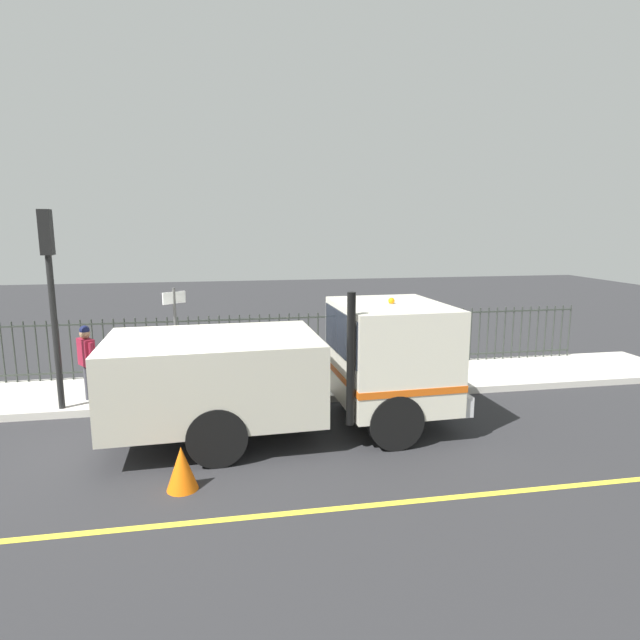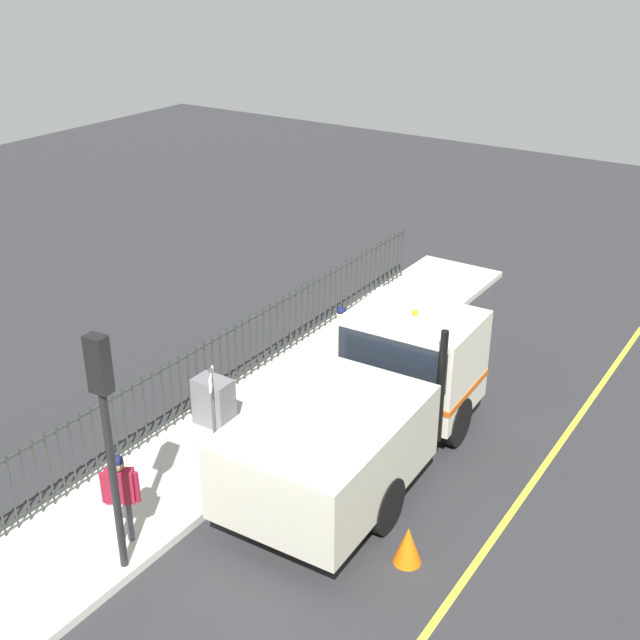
# 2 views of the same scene
# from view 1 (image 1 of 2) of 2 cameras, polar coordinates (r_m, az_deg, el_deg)

# --- Properties ---
(ground_plane) EXTENTS (55.27, 55.27, 0.00)m
(ground_plane) POSITION_cam_1_polar(r_m,az_deg,el_deg) (9.61, -17.72, -13.11)
(ground_plane) COLOR #2B2B2D
(ground_plane) RESTS_ON ground
(sidewalk_slab) EXTENTS (2.41, 25.12, 0.15)m
(sidewalk_slab) POSITION_cam_1_polar(r_m,az_deg,el_deg) (12.29, -16.03, -7.47)
(sidewalk_slab) COLOR beige
(sidewalk_slab) RESTS_ON ground
(lane_marking) EXTENTS (0.12, 22.61, 0.01)m
(lane_marking) POSITION_cam_1_polar(r_m,az_deg,el_deg) (7.40, -20.31, -20.69)
(lane_marking) COLOR yellow
(lane_marking) RESTS_ON ground
(work_truck) EXTENTS (2.64, 6.28, 2.70)m
(work_truck) POSITION_cam_1_polar(r_m,az_deg,el_deg) (9.45, -1.30, -4.68)
(work_truck) COLOR silver
(work_truck) RESTS_ON ground
(worker_standing) EXTENTS (0.39, 0.57, 1.68)m
(worker_standing) POSITION_cam_1_polar(r_m,az_deg,el_deg) (11.85, 7.07, -2.26)
(worker_standing) COLOR #264C99
(worker_standing) RESTS_ON sidewalk_slab
(pedestrian_distant) EXTENTS (0.51, 0.42, 1.59)m
(pedestrian_distant) POSITION_cam_1_polar(r_m,az_deg,el_deg) (11.72, -24.23, -3.51)
(pedestrian_distant) COLOR maroon
(pedestrian_distant) RESTS_ON sidewalk_slab
(iron_fence) EXTENTS (0.04, 21.39, 1.43)m
(iron_fence) POSITION_cam_1_polar(r_m,az_deg,el_deg) (13.11, -15.76, -2.72)
(iron_fence) COLOR #2D332D
(iron_fence) RESTS_ON sidewalk_slab
(traffic_light_near) EXTENTS (0.32, 0.24, 3.89)m
(traffic_light_near) POSITION_cam_1_polar(r_m,az_deg,el_deg) (11.19, -27.54, 4.93)
(traffic_light_near) COLOR black
(traffic_light_near) RESTS_ON sidewalk_slab
(utility_cabinet) EXTENTS (0.74, 0.48, 0.97)m
(utility_cabinet) POSITION_cam_1_polar(r_m,az_deg,el_deg) (12.52, -7.48, -4.15)
(utility_cabinet) COLOR slate
(utility_cabinet) RESTS_ON sidewalk_slab
(traffic_cone) EXTENTS (0.45, 0.45, 0.65)m
(traffic_cone) POSITION_cam_1_polar(r_m,az_deg,el_deg) (7.98, -14.92, -15.43)
(traffic_cone) COLOR orange
(traffic_cone) RESTS_ON ground
(street_sign) EXTENTS (0.31, 0.43, 2.37)m
(street_sign) POSITION_cam_1_polar(r_m,az_deg,el_deg) (10.96, -15.54, -1.21)
(street_sign) COLOR #4C4C4C
(street_sign) RESTS_ON sidewalk_slab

